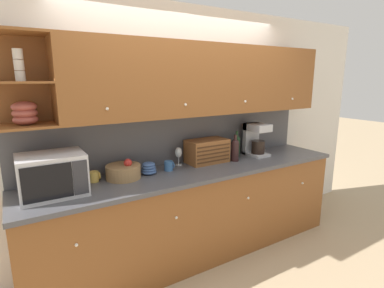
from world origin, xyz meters
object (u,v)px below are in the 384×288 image
object	(u,v)px
bowl_stack_on_counter	(149,168)
bread_box	(207,151)
wine_bottle	(237,145)
wine_glass	(179,153)
microwave	(52,175)
second_wine_bottle	(235,149)
coffee_maker	(255,139)
mug_blue_second	(94,177)
mug	(169,166)
fruit_basket	(123,171)

from	to	relation	value
bowl_stack_on_counter	bread_box	world-z (taller)	bread_box
bread_box	wine_bottle	xyz separation A→B (m)	(0.44, 0.03, 0.01)
bowl_stack_on_counter	wine_glass	distance (m)	0.41
microwave	second_wine_bottle	distance (m)	1.86
bowl_stack_on_counter	wine_glass	world-z (taller)	wine_glass
microwave	second_wine_bottle	world-z (taller)	microwave
second_wine_bottle	coffee_maker	xyz separation A→B (m)	(0.38, 0.08, 0.06)
second_wine_bottle	wine_bottle	world-z (taller)	wine_bottle
mug_blue_second	mug	bearing A→B (deg)	-4.18
fruit_basket	coffee_maker	world-z (taller)	coffee_maker
bowl_stack_on_counter	mug	size ratio (longest dim) A/B	1.55
mug	fruit_basket	bearing A→B (deg)	179.28
second_wine_bottle	wine_bottle	bearing A→B (deg)	45.15
mug_blue_second	bread_box	size ratio (longest dim) A/B	0.21
bowl_stack_on_counter	wine_glass	bearing A→B (deg)	15.78
mug	wine_bottle	xyz separation A→B (m)	(0.93, 0.07, 0.09)
bread_box	bowl_stack_on_counter	bearing A→B (deg)	-176.35
mug	bread_box	world-z (taller)	bread_box
fruit_basket	wine_bottle	bearing A→B (deg)	2.74
wine_glass	wine_bottle	size ratio (longest dim) A/B	0.64
mug	second_wine_bottle	size ratio (longest dim) A/B	0.33
microwave	wine_glass	size ratio (longest dim) A/B	2.51
fruit_basket	wine_bottle	world-z (taller)	wine_bottle
wine_glass	bread_box	size ratio (longest dim) A/B	0.43
microwave	bowl_stack_on_counter	distance (m)	0.87
wine_glass	second_wine_bottle	size ratio (longest dim) A/B	0.66
fruit_basket	wine_bottle	size ratio (longest dim) A/B	1.04
microwave	mug_blue_second	world-z (taller)	microwave
bread_box	second_wine_bottle	world-z (taller)	second_wine_bottle
fruit_basket	coffee_maker	size ratio (longest dim) A/B	0.83
microwave	fruit_basket	world-z (taller)	microwave
second_wine_bottle	fruit_basket	bearing A→B (deg)	176.45
mug	mug_blue_second	bearing A→B (deg)	175.82
coffee_maker	fruit_basket	bearing A→B (deg)	-179.86
mug_blue_second	second_wine_bottle	size ratio (longest dim) A/B	0.32
mug	coffee_maker	xyz separation A→B (m)	(1.17, 0.01, 0.15)
wine_glass	bowl_stack_on_counter	bearing A→B (deg)	-164.22
fruit_basket	bowl_stack_on_counter	xyz separation A→B (m)	(0.25, -0.00, -0.01)
mug	coffee_maker	bearing A→B (deg)	0.49
mug_blue_second	second_wine_bottle	distance (m)	1.52
mug_blue_second	bowl_stack_on_counter	bearing A→B (deg)	-5.79
microwave	bowl_stack_on_counter	world-z (taller)	microwave
mug	wine_glass	bearing A→B (deg)	32.65
microwave	mug_blue_second	distance (m)	0.40
mug_blue_second	bread_box	distance (m)	1.22
mug_blue_second	bowl_stack_on_counter	world-z (taller)	bowl_stack_on_counter
mug	bread_box	xyz separation A→B (m)	(0.49, 0.05, 0.08)
coffee_maker	mug	bearing A→B (deg)	-179.51
mug_blue_second	mug	distance (m)	0.72
bowl_stack_on_counter	wine_bottle	world-z (taller)	wine_bottle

